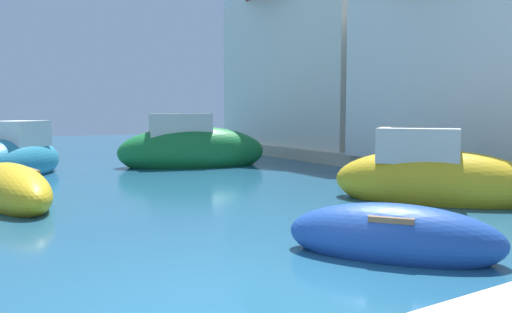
# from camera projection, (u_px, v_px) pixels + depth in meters

# --- Properties ---
(ground) EXTENTS (80.00, 80.00, 0.00)m
(ground) POSITION_uv_depth(u_px,v_px,m) (220.00, 305.00, 5.32)
(ground) COLOR #1E5170
(quay_promenade) EXTENTS (44.00, 32.00, 0.50)m
(quay_promenade) POSITION_uv_depth(u_px,v_px,m) (494.00, 238.00, 7.18)
(quay_promenade) COLOR beige
(quay_promenade) RESTS_ON ground
(moored_boat_0) EXTENTS (6.05, 3.66, 2.48)m
(moored_boat_0) POSITION_uv_depth(u_px,v_px,m) (191.00, 149.00, 18.93)
(moored_boat_0) COLOR #197233
(moored_boat_0) RESTS_ON ground
(moored_boat_1) EXTENTS (1.93, 4.55, 1.19)m
(moored_boat_1) POSITION_uv_depth(u_px,v_px,m) (11.00, 189.00, 11.18)
(moored_boat_1) COLOR gold
(moored_boat_1) RESTS_ON ground
(moored_boat_4) EXTENTS (4.27, 4.42, 2.17)m
(moored_boat_4) POSITION_uv_depth(u_px,v_px,m) (13.00, 159.00, 15.90)
(moored_boat_4) COLOR teal
(moored_boat_4) RESTS_ON ground
(moored_boat_5) EXTENTS (4.21, 4.71, 2.07)m
(moored_boat_5) POSITION_uv_depth(u_px,v_px,m) (432.00, 178.00, 11.50)
(moored_boat_5) COLOR gold
(moored_boat_5) RESTS_ON ground
(moored_boat_7) EXTENTS (2.81, 3.09, 1.00)m
(moored_boat_7) POSITION_uv_depth(u_px,v_px,m) (393.00, 237.00, 7.12)
(moored_boat_7) COLOR #1E479E
(moored_boat_7) RESTS_ON ground
(waterfront_building_main) EXTENTS (6.81, 7.64, 7.09)m
(waterfront_building_main) POSITION_uv_depth(u_px,v_px,m) (492.00, 52.00, 16.37)
(waterfront_building_main) COLOR white
(waterfront_building_main) RESTS_ON quay_promenade
(waterfront_building_annex) EXTENTS (5.67, 10.26, 8.71)m
(waterfront_building_annex) POSITION_uv_depth(u_px,v_px,m) (316.00, 55.00, 24.47)
(waterfront_building_annex) COLOR white
(waterfront_building_annex) RESTS_ON quay_promenade
(waterfront_building_far) EXTENTS (5.77, 10.50, 8.14)m
(waterfront_building_far) POSITION_uv_depth(u_px,v_px,m) (318.00, 61.00, 24.40)
(waterfront_building_far) COLOR silver
(waterfront_building_far) RESTS_ON quay_promenade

